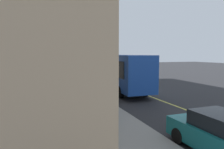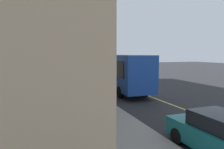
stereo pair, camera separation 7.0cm
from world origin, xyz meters
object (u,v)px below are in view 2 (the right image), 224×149
Objects in this scene: bus at (119,70)px; car_teal at (224,136)px; traffic_light at (73,62)px; pedestrian_near_storefront at (79,80)px; car_black at (120,74)px.

bus is 2.60× the size of car_teal.
bus is at bearing -156.14° from traffic_light.
traffic_light is (7.42, 3.28, 0.55)m from bus.
car_teal is at bearing -171.29° from pedestrian_near_storefront.
bus is 7.25× the size of pedestrian_near_storefront.
car_black is at bearing -23.18° from bus.
pedestrian_near_storefront is (-6.96, 7.20, 0.33)m from car_black.
traffic_light is at bearing 23.86° from bus.
car_black and car_teal have the same top height.
bus reaches higher than traffic_light.
bus reaches higher than car_teal.
traffic_light is at bearing 94.79° from car_black.
traffic_light is 6.58m from pedestrian_near_storefront.
car_black is at bearing -45.98° from pedestrian_near_storefront.
pedestrian_near_storefront is at bearing 134.02° from car_black.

